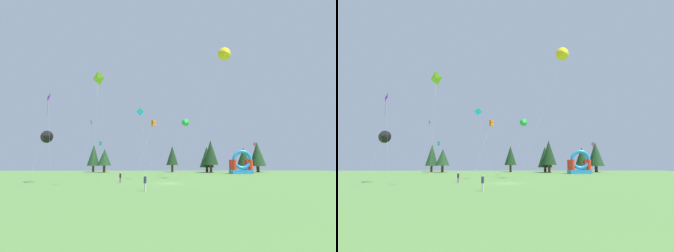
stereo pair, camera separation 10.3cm
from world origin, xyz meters
TOP-DOWN VIEW (x-y plane):
  - ground_plane at (0.00, 0.00)m, footprint 120.00×120.00m
  - kite_pink_diamond at (21.39, 24.92)m, footprint 0.82×1.68m
  - kite_blue_diamond at (-17.77, 22.00)m, footprint 1.43×3.07m
  - kite_black_delta at (-18.39, 0.27)m, footprint 2.99×1.92m
  - kite_orange_box at (-2.71, 8.96)m, footprint 3.60×3.04m
  - kite_teal_box at (-16.65, 26.68)m, footprint 2.83×0.76m
  - kite_green_delta at (4.23, 21.37)m, footprint 3.56×2.04m
  - kite_purple_diamond at (-15.27, -6.41)m, footprint 0.78×2.43m
  - kite_lime_diamond at (-9.27, -6.08)m, footprint 1.64×3.28m
  - kite_cyan_diamond at (-6.78, 25.05)m, footprint 4.20×2.98m
  - kite_yellow_delta at (10.13, 5.45)m, footprint 9.41×2.72m
  - person_midfield at (-2.75, -10.29)m, footprint 0.40×0.40m
  - person_near_camera at (-7.25, 1.11)m, footprint 0.36×0.36m
  - inflatable_blue_arch at (20.10, 31.94)m, footprint 5.54×4.23m
  - tree_row_0 at (-23.09, 44.50)m, footprint 3.88×3.88m
  - tree_row_1 at (-19.22, 42.65)m, footprint 4.23×4.23m
  - tree_row_2 at (1.86, 45.01)m, footprint 3.79×3.79m
  - tree_row_3 at (12.56, 42.82)m, footprint 4.43×4.43m
  - tree_row_4 at (13.32, 40.08)m, footprint 4.49×4.49m
  - tree_row_5 at (23.89, 42.03)m, footprint 4.54×4.54m
  - tree_row_6 at (28.92, 44.01)m, footprint 5.08×5.08m

SIDE VIEW (x-z plane):
  - ground_plane at x=0.00m, z-range 0.00..0.00m
  - person_near_camera at x=-7.25m, z-range 0.15..1.69m
  - person_midfield at x=-2.75m, z-range 0.16..1.88m
  - inflatable_blue_arch at x=20.10m, z-range -0.94..5.46m
  - tree_row_1 at x=-19.22m, z-range 0.99..8.21m
  - tree_row_5 at x=23.89m, z-range 0.81..8.45m
  - tree_row_3 at x=12.56m, z-range 0.74..8.69m
  - tree_row_2 at x=1.86m, z-range 1.05..9.32m
  - tree_row_0 at x=-23.09m, z-range 0.95..9.63m
  - tree_row_6 at x=28.92m, z-range 0.91..10.39m
  - tree_row_4 at x=13.32m, z-range 1.09..10.75m
  - kite_black_delta at x=-18.39m, z-range 2.95..10.77m
  - kite_pink_diamond at x=21.39m, z-range 3.41..11.21m
  - kite_teal_box at x=-16.65m, z-range 3.59..11.83m
  - kite_orange_box at x=-2.71m, z-range 4.81..15.51m
  - kite_purple_diamond at x=-15.27m, z-range 5.19..16.69m
  - kite_green_delta at x=4.23m, z-range 5.57..18.81m
  - kite_blue_diamond at x=-17.77m, z-range 5.89..18.79m
  - kite_lime_diamond at x=-9.27m, z-range 6.40..20.63m
  - kite_cyan_diamond at x=-6.78m, z-range 7.31..23.42m
  - kite_yellow_delta at x=10.13m, z-range 10.45..34.16m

